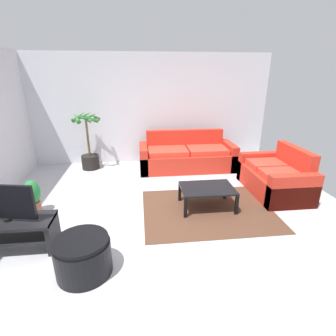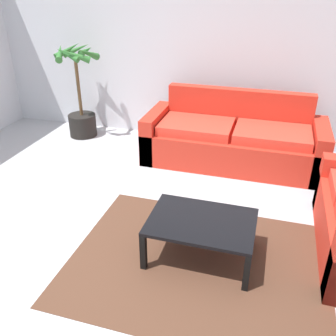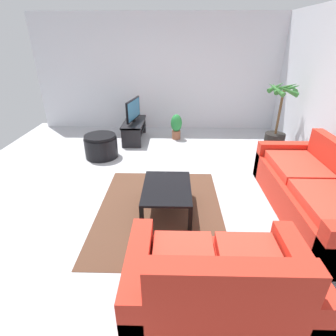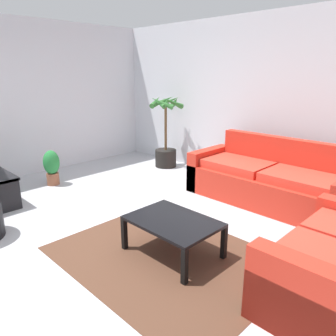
% 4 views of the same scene
% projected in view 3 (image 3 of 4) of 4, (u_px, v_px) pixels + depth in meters
% --- Properties ---
extents(ground_plane, '(6.60, 6.60, 0.00)m').
position_uv_depth(ground_plane, '(149.00, 182.00, 4.37)').
color(ground_plane, '#B2B2B7').
extents(wall_left, '(0.06, 6.00, 2.70)m').
position_uv_depth(wall_left, '(158.00, 74.00, 6.46)').
color(wall_left, silver).
rests_on(wall_left, ground).
extents(couch_main, '(2.29, 0.90, 0.90)m').
position_uv_depth(couch_main, '(316.00, 194.00, 3.47)').
color(couch_main, red).
rests_on(couch_main, ground).
extents(couch_loveseat, '(0.90, 1.48, 0.90)m').
position_uv_depth(couch_loveseat, '(217.00, 287.00, 2.18)').
color(couch_loveseat, red).
rests_on(couch_loveseat, ground).
extents(tv_stand, '(1.10, 0.45, 0.44)m').
position_uv_depth(tv_stand, '(134.00, 128.00, 6.07)').
color(tv_stand, black).
rests_on(tv_stand, ground).
extents(tv, '(0.80, 0.19, 0.50)m').
position_uv_depth(tv, '(133.00, 110.00, 5.89)').
color(tv, black).
rests_on(tv, tv_stand).
extents(coffee_table, '(0.90, 0.64, 0.38)m').
position_uv_depth(coffee_table, '(167.00, 190.00, 3.51)').
color(coffee_table, black).
rests_on(coffee_table, ground).
extents(area_rug, '(2.20, 1.70, 0.01)m').
position_uv_depth(area_rug, '(160.00, 210.00, 3.65)').
color(area_rug, '#513323').
rests_on(area_rug, ground).
extents(potted_palm, '(0.65, 0.66, 1.40)m').
position_uv_depth(potted_palm, '(277.00, 124.00, 5.47)').
color(potted_palm, black).
rests_on(potted_palm, ground).
extents(potted_plant_small, '(0.26, 0.26, 0.58)m').
position_uv_depth(potted_plant_small, '(176.00, 126.00, 6.12)').
color(potted_plant_small, brown).
rests_on(potted_plant_small, ground).
extents(ottoman, '(0.64, 0.64, 0.46)m').
position_uv_depth(ottoman, '(101.00, 146.00, 5.21)').
color(ottoman, black).
rests_on(ottoman, ground).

